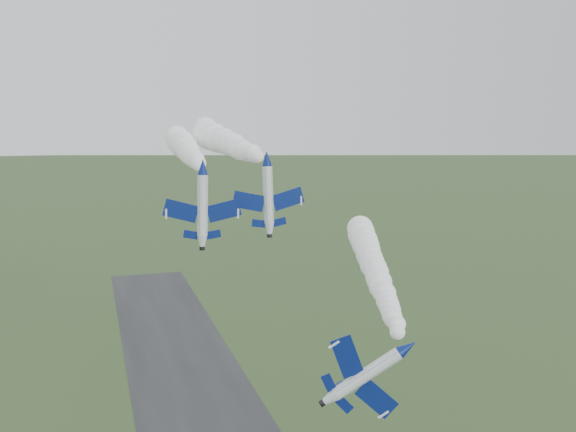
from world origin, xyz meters
name	(u,v)px	position (x,y,z in m)	size (l,w,h in m)	color
jet_lead	(408,348)	(14.03, -5.02, 29.17)	(6.32, 12.29, 8.52)	white
smoke_trail_jet_lead	(374,267)	(24.20, 25.56, 30.63)	(5.16, 58.55, 5.16)	white
jet_pair_left	(203,167)	(-3.77, 17.94, 47.39)	(10.02, 11.98, 2.96)	white
smoke_trail_jet_pair_left	(186,149)	(-1.37, 48.95, 48.37)	(5.01, 56.58, 5.01)	white
jet_pair_right	(267,158)	(4.96, 18.55, 48.28)	(9.76, 11.74, 2.91)	white
smoke_trail_jet_pair_right	(225,142)	(6.23, 51.80, 49.44)	(5.94, 62.04, 5.94)	white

